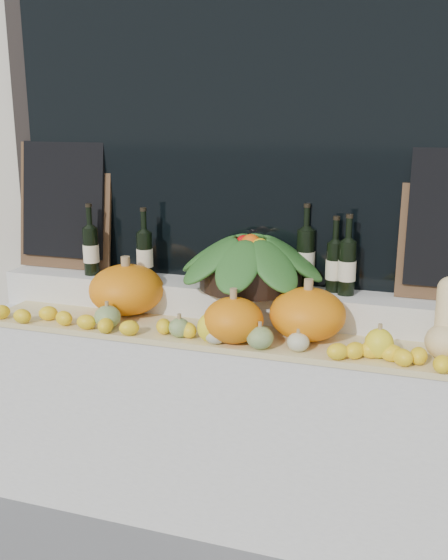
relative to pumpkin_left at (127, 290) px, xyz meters
The scene contains 17 objects.
storefront_facade 1.51m from the pumpkin_left, 56.30° to the left, with size 7.00×0.94×4.50m.
display_sill 0.75m from the pumpkin_left, ahead, with size 2.30×0.55×0.88m, color silver.
rear_tier 0.51m from the pumpkin_left, 17.89° to the left, with size 2.30×0.25×0.16m, color silver.
straw_bedding 0.51m from the pumpkin_left, 13.73° to the right, with size 2.10×0.32×0.03m, color tan.
pumpkin_left is the anchor object (origin of this frame).
pumpkin_right 0.84m from the pumpkin_left, ahead, with size 0.31×0.31×0.21m, color orange.
pumpkin_center 0.60m from the pumpkin_left, 19.02° to the right, with size 0.24×0.24×0.18m, color orange.
butternut_squash 1.37m from the pumpkin_left, ahead, with size 0.15×0.21×0.29m.
decorative_gourds 0.61m from the pumpkin_left, 20.80° to the right, with size 1.23×0.16×0.14m.
lemon_heap 0.54m from the pumpkin_left, 25.23° to the right, with size 2.20×0.16×0.06m, color yellow, non-canonical shape.
produce_bowl 0.58m from the pumpkin_left, 14.70° to the left, with size 0.69×0.69×0.25m.
wine_bottle_far_left 0.31m from the pumpkin_left, 153.23° to the left, with size 0.08×0.08×0.34m.
wine_bottle_near_left 0.19m from the pumpkin_left, 76.23° to the left, with size 0.08×0.08×0.33m.
wine_bottle_tall 0.81m from the pumpkin_left, 16.39° to the left, with size 0.08×0.08×0.37m.
wine_bottle_near_right 0.93m from the pumpkin_left, 11.96° to the left, with size 0.08×0.08×0.33m.
wine_bottle_far_right 0.98m from the pumpkin_left, ahead, with size 0.08×0.08×0.34m.
chalkboard_left 0.60m from the pumpkin_left, 153.24° to the left, with size 0.50×0.11×0.62m.
Camera 1 is at (0.78, -0.91, 1.78)m, focal length 40.00 mm.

